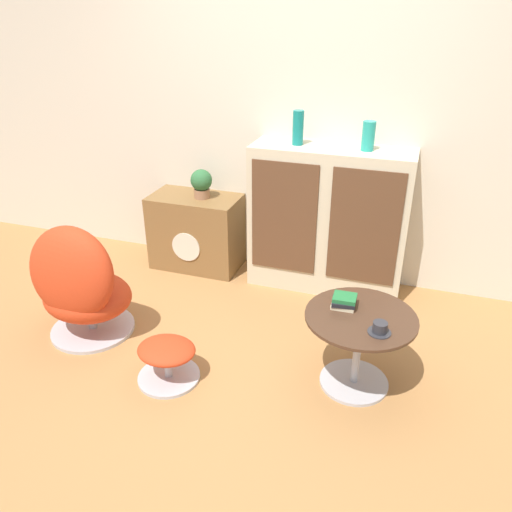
{
  "coord_description": "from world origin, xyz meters",
  "views": [
    {
      "loc": [
        0.91,
        -2.1,
        1.99
      ],
      "look_at": [
        0.0,
        0.59,
        0.55
      ],
      "focal_mm": 35.0,
      "sensor_mm": 36.0,
      "label": 1
    }
  ],
  "objects_px": {
    "coffee_table": "(358,340)",
    "potted_plant": "(201,183)",
    "egg_chair": "(80,287)",
    "ottoman": "(167,357)",
    "vase_inner_left": "(368,136)",
    "tv_console": "(196,232)",
    "sideboard": "(328,220)",
    "book_stack": "(344,301)",
    "teacup": "(380,329)",
    "vase_leftmost": "(298,128)"
  },
  "relations": [
    {
      "from": "vase_inner_left",
      "to": "tv_console",
      "type": "bearing_deg",
      "value": -179.33
    },
    {
      "from": "sideboard",
      "to": "vase_leftmost",
      "type": "distance_m",
      "value": 0.71
    },
    {
      "from": "vase_leftmost",
      "to": "vase_inner_left",
      "type": "bearing_deg",
      "value": 0.0
    },
    {
      "from": "book_stack",
      "to": "vase_inner_left",
      "type": "bearing_deg",
      "value": 93.65
    },
    {
      "from": "coffee_table",
      "to": "teacup",
      "type": "relative_size",
      "value": 5.04
    },
    {
      "from": "coffee_table",
      "to": "egg_chair",
      "type": "bearing_deg",
      "value": -177.21
    },
    {
      "from": "coffee_table",
      "to": "teacup",
      "type": "xyz_separation_m",
      "value": [
        0.11,
        -0.13,
        0.19
      ]
    },
    {
      "from": "tv_console",
      "to": "egg_chair",
      "type": "distance_m",
      "value": 1.2
    },
    {
      "from": "sideboard",
      "to": "coffee_table",
      "type": "distance_m",
      "value": 1.18
    },
    {
      "from": "vase_inner_left",
      "to": "book_stack",
      "type": "height_order",
      "value": "vase_inner_left"
    },
    {
      "from": "vase_leftmost",
      "to": "teacup",
      "type": "height_order",
      "value": "vase_leftmost"
    },
    {
      "from": "tv_console",
      "to": "egg_chair",
      "type": "xyz_separation_m",
      "value": [
        -0.28,
        -1.16,
        0.07
      ]
    },
    {
      "from": "egg_chair",
      "to": "book_stack",
      "type": "height_order",
      "value": "egg_chair"
    },
    {
      "from": "vase_inner_left",
      "to": "potted_plant",
      "type": "relative_size",
      "value": 0.86
    },
    {
      "from": "egg_chair",
      "to": "tv_console",
      "type": "bearing_deg",
      "value": 76.56
    },
    {
      "from": "vase_inner_left",
      "to": "teacup",
      "type": "xyz_separation_m",
      "value": [
        0.28,
        -1.22,
        -0.7
      ]
    },
    {
      "from": "egg_chair",
      "to": "book_stack",
      "type": "distance_m",
      "value": 1.67
    },
    {
      "from": "sideboard",
      "to": "egg_chair",
      "type": "xyz_separation_m",
      "value": [
        -1.36,
        -1.17,
        -0.18
      ]
    },
    {
      "from": "egg_chair",
      "to": "ottoman",
      "type": "distance_m",
      "value": 0.78
    },
    {
      "from": "sideboard",
      "to": "vase_inner_left",
      "type": "xyz_separation_m",
      "value": [
        0.23,
        0.0,
        0.64
      ]
    },
    {
      "from": "ottoman",
      "to": "book_stack",
      "type": "bearing_deg",
      "value": 21.44
    },
    {
      "from": "coffee_table",
      "to": "potted_plant",
      "type": "height_order",
      "value": "potted_plant"
    },
    {
      "from": "vase_inner_left",
      "to": "sideboard",
      "type": "bearing_deg",
      "value": -179.05
    },
    {
      "from": "vase_leftmost",
      "to": "vase_inner_left",
      "type": "distance_m",
      "value": 0.49
    },
    {
      "from": "tv_console",
      "to": "ottoman",
      "type": "relative_size",
      "value": 1.96
    },
    {
      "from": "teacup",
      "to": "vase_inner_left",
      "type": "bearing_deg",
      "value": 103.13
    },
    {
      "from": "coffee_table",
      "to": "vase_leftmost",
      "type": "xyz_separation_m",
      "value": [
        -0.66,
        1.09,
        0.9
      ]
    },
    {
      "from": "vase_leftmost",
      "to": "book_stack",
      "type": "distance_m",
      "value": 1.37
    },
    {
      "from": "coffee_table",
      "to": "potted_plant",
      "type": "xyz_separation_m",
      "value": [
        -1.42,
        1.08,
        0.42
      ]
    },
    {
      "from": "coffee_table",
      "to": "vase_leftmost",
      "type": "relative_size",
      "value": 2.58
    },
    {
      "from": "coffee_table",
      "to": "vase_leftmost",
      "type": "height_order",
      "value": "vase_leftmost"
    },
    {
      "from": "tv_console",
      "to": "vase_leftmost",
      "type": "xyz_separation_m",
      "value": [
        0.83,
        0.02,
        0.91
      ]
    },
    {
      "from": "sideboard",
      "to": "teacup",
      "type": "distance_m",
      "value": 1.32
    },
    {
      "from": "egg_chair",
      "to": "teacup",
      "type": "relative_size",
      "value": 6.71
    },
    {
      "from": "tv_console",
      "to": "coffee_table",
      "type": "relative_size",
      "value": 1.17
    },
    {
      "from": "sideboard",
      "to": "book_stack",
      "type": "bearing_deg",
      "value": -73.74
    },
    {
      "from": "coffee_table",
      "to": "book_stack",
      "type": "distance_m",
      "value": 0.23
    },
    {
      "from": "egg_chair",
      "to": "ottoman",
      "type": "height_order",
      "value": "egg_chair"
    },
    {
      "from": "vase_inner_left",
      "to": "potted_plant",
      "type": "distance_m",
      "value": 1.33
    },
    {
      "from": "coffee_table",
      "to": "teacup",
      "type": "height_order",
      "value": "teacup"
    },
    {
      "from": "sideboard",
      "to": "ottoman",
      "type": "relative_size",
      "value": 3.14
    },
    {
      "from": "egg_chair",
      "to": "coffee_table",
      "type": "relative_size",
      "value": 1.33
    },
    {
      "from": "ottoman",
      "to": "teacup",
      "type": "xyz_separation_m",
      "value": [
        1.16,
        0.18,
        0.34
      ]
    },
    {
      "from": "egg_chair",
      "to": "sideboard",
      "type": "bearing_deg",
      "value": 40.77
    },
    {
      "from": "coffee_table",
      "to": "potted_plant",
      "type": "relative_size",
      "value": 2.68
    },
    {
      "from": "tv_console",
      "to": "vase_leftmost",
      "type": "relative_size",
      "value": 3.03
    },
    {
      "from": "coffee_table",
      "to": "vase_inner_left",
      "type": "xyz_separation_m",
      "value": [
        -0.17,
        1.09,
        0.88
      ]
    },
    {
      "from": "potted_plant",
      "to": "teacup",
      "type": "bearing_deg",
      "value": -38.14
    },
    {
      "from": "potted_plant",
      "to": "vase_inner_left",
      "type": "bearing_deg",
      "value": 0.68
    },
    {
      "from": "sideboard",
      "to": "vase_inner_left",
      "type": "relative_size",
      "value": 5.85
    }
  ]
}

